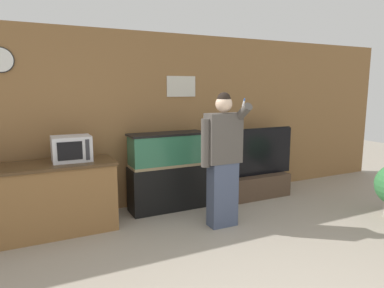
{
  "coord_description": "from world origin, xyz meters",
  "views": [
    {
      "loc": [
        -1.48,
        -1.76,
        1.79
      ],
      "look_at": [
        0.48,
        2.28,
        1.05
      ],
      "focal_mm": 32.0,
      "sensor_mm": 36.0,
      "label": 1
    }
  ],
  "objects_px": {
    "tv_on_stand": "(254,178)",
    "microwave": "(72,149)",
    "counter_island": "(43,199)",
    "aquarium_on_stand": "(167,171)",
    "person_standing": "(223,158)"
  },
  "relations": [
    {
      "from": "tv_on_stand",
      "to": "microwave",
      "type": "bearing_deg",
      "value": -179.73
    },
    {
      "from": "counter_island",
      "to": "tv_on_stand",
      "type": "height_order",
      "value": "tv_on_stand"
    },
    {
      "from": "tv_on_stand",
      "to": "counter_island",
      "type": "bearing_deg",
      "value": -179.25
    },
    {
      "from": "microwave",
      "to": "tv_on_stand",
      "type": "bearing_deg",
      "value": 0.27
    },
    {
      "from": "aquarium_on_stand",
      "to": "person_standing",
      "type": "relative_size",
      "value": 0.66
    },
    {
      "from": "aquarium_on_stand",
      "to": "tv_on_stand",
      "type": "distance_m",
      "value": 1.5
    },
    {
      "from": "counter_island",
      "to": "tv_on_stand",
      "type": "distance_m",
      "value": 3.18
    },
    {
      "from": "tv_on_stand",
      "to": "person_standing",
      "type": "height_order",
      "value": "person_standing"
    },
    {
      "from": "counter_island",
      "to": "aquarium_on_stand",
      "type": "xyz_separation_m",
      "value": [
        1.7,
        0.15,
        0.13
      ]
    },
    {
      "from": "counter_island",
      "to": "tv_on_stand",
      "type": "relative_size",
      "value": 1.17
    },
    {
      "from": "aquarium_on_stand",
      "to": "counter_island",
      "type": "bearing_deg",
      "value": -174.86
    },
    {
      "from": "counter_island",
      "to": "person_standing",
      "type": "height_order",
      "value": "person_standing"
    },
    {
      "from": "person_standing",
      "to": "aquarium_on_stand",
      "type": "bearing_deg",
      "value": 114.05
    },
    {
      "from": "counter_island",
      "to": "person_standing",
      "type": "bearing_deg",
      "value": -19.46
    },
    {
      "from": "aquarium_on_stand",
      "to": "tv_on_stand",
      "type": "relative_size",
      "value": 0.77
    }
  ]
}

